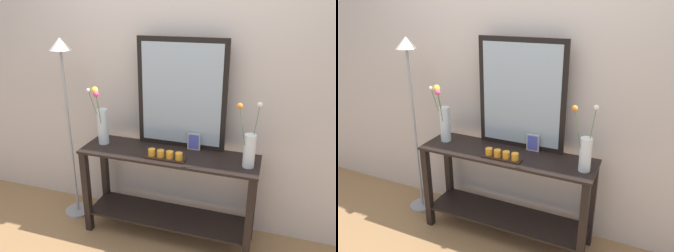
% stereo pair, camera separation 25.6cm
% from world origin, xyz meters
% --- Properties ---
extents(ground_plane, '(7.00, 6.00, 0.02)m').
position_xyz_m(ground_plane, '(0.00, 0.00, -0.01)').
color(ground_plane, '#997047').
extents(wall_back, '(6.40, 0.08, 2.70)m').
position_xyz_m(wall_back, '(0.00, 0.32, 1.35)').
color(wall_back, beige).
rests_on(wall_back, ground).
extents(console_table, '(1.44, 0.41, 0.78)m').
position_xyz_m(console_table, '(0.00, 0.00, 0.47)').
color(console_table, black).
rests_on(console_table, ground).
extents(mirror_leaning, '(0.73, 0.03, 0.90)m').
position_xyz_m(mirror_leaning, '(0.06, 0.17, 1.22)').
color(mirror_leaning, black).
rests_on(mirror_leaning, console_table).
extents(tall_vase_left, '(0.14, 0.16, 0.51)m').
position_xyz_m(tall_vase_left, '(-0.59, 0.01, 0.97)').
color(tall_vase_left, silver).
rests_on(tall_vase_left, console_table).
extents(vase_right, '(0.17, 0.13, 0.50)m').
position_xyz_m(vase_right, '(0.63, -0.03, 0.93)').
color(vase_right, silver).
rests_on(vase_right, console_table).
extents(candle_tray, '(0.32, 0.09, 0.07)m').
position_xyz_m(candle_tray, '(0.01, -0.10, 0.81)').
color(candle_tray, black).
rests_on(candle_tray, console_table).
extents(picture_frame_small, '(0.11, 0.01, 0.14)m').
position_xyz_m(picture_frame_small, '(0.18, 0.13, 0.85)').
color(picture_frame_small, '#B7B2AD').
rests_on(picture_frame_small, console_table).
extents(floor_lamp, '(0.24, 0.24, 1.65)m').
position_xyz_m(floor_lamp, '(-0.94, 0.03, 1.12)').
color(floor_lamp, '#9E9EA3').
rests_on(floor_lamp, ground).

